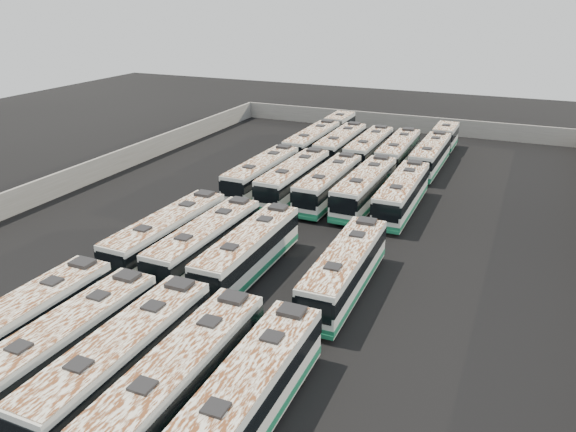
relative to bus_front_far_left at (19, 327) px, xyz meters
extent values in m
plane|color=black|center=(5.86, 21.18, -1.65)|extent=(140.00, 140.00, 0.00)
cube|color=slate|center=(5.86, 57.48, -0.55)|extent=(45.20, 0.30, 2.20)
cube|color=slate|center=(-16.44, 21.18, -0.55)|extent=(0.30, 73.20, 2.20)
cube|color=silver|center=(0.00, 0.00, -0.02)|extent=(2.42, 11.36, 2.60)
cube|color=#1A6A49|center=(0.00, 0.00, -0.97)|extent=(2.47, 11.41, 0.40)
cube|color=black|center=(0.00, 0.00, 0.41)|extent=(2.48, 11.42, 0.87)
cube|color=silver|center=(0.00, 0.00, 1.31)|extent=(2.37, 11.13, 0.07)
cube|color=black|center=(0.01, 2.49, 1.41)|extent=(0.90, 0.90, 0.13)
cube|color=black|center=(0.02, 4.76, 1.45)|extent=(1.23, 1.05, 0.25)
cylinder|color=black|center=(-0.99, 3.63, -1.18)|extent=(0.27, 0.95, 0.95)
cylinder|color=black|center=(1.03, 3.62, -1.18)|extent=(0.27, 0.95, 0.95)
cube|color=silver|center=(3.21, -0.12, -0.04)|extent=(2.58, 11.22, 2.56)
cube|color=#1A6A49|center=(3.21, -0.12, -0.98)|extent=(2.63, 11.27, 0.39)
cube|color=black|center=(3.21, -0.12, 0.38)|extent=(2.64, 11.28, 0.86)
cube|color=silver|center=(3.21, -0.12, 1.27)|extent=(2.53, 11.00, 0.07)
cube|color=black|center=(3.16, -2.58, 1.36)|extent=(0.90, 0.90, 0.13)
cube|color=black|center=(3.27, 2.34, 1.36)|extent=(0.90, 0.90, 0.13)
cube|color=black|center=(3.32, 4.57, 1.41)|extent=(1.23, 1.05, 0.24)
cylinder|color=black|center=(4.13, -3.72, -1.18)|extent=(0.28, 0.94, 0.93)
cylinder|color=black|center=(2.30, 3.48, -1.18)|extent=(0.28, 0.94, 0.93)
cylinder|color=black|center=(4.29, 3.43, -1.18)|extent=(0.28, 0.94, 0.93)
cube|color=silver|center=(6.57, -0.06, 0.01)|extent=(2.40, 11.54, 2.64)
cube|color=#1A6A49|center=(6.57, -0.06, -0.96)|extent=(2.45, 11.59, 0.40)
cube|color=black|center=(6.57, -0.06, 0.45)|extent=(2.46, 11.60, 0.88)
cube|color=silver|center=(6.57, -0.06, 1.36)|extent=(2.36, 11.31, 0.07)
cube|color=black|center=(6.56, -2.60, 1.46)|extent=(0.91, 0.91, 0.13)
cube|color=black|center=(6.57, 2.47, 1.46)|extent=(0.91, 0.91, 0.13)
cube|color=black|center=(6.57, 4.78, 1.51)|extent=(1.25, 1.06, 0.25)
cylinder|color=black|center=(5.54, -3.76, -1.17)|extent=(0.27, 0.96, 0.96)
cylinder|color=black|center=(5.54, 3.63, -1.17)|extent=(0.27, 0.96, 0.96)
cylinder|color=black|center=(7.59, 3.63, -1.17)|extent=(0.27, 0.96, 0.96)
cube|color=silver|center=(9.79, -0.09, 0.00)|extent=(2.40, 11.45, 2.62)
cube|color=#1A6A49|center=(9.79, -0.09, -0.96)|extent=(2.45, 11.50, 0.40)
cube|color=black|center=(9.79, -0.09, 0.43)|extent=(2.46, 11.51, 0.88)
cube|color=silver|center=(9.79, -0.09, 1.34)|extent=(2.35, 11.22, 0.07)
cube|color=black|center=(9.79, -2.61, 1.43)|extent=(0.91, 0.91, 0.13)
cube|color=black|center=(9.79, 2.43, 1.43)|extent=(0.91, 0.91, 0.13)
cube|color=black|center=(9.79, 4.72, 1.48)|extent=(1.24, 1.05, 0.25)
cylinder|color=black|center=(8.77, 3.57, -1.17)|extent=(0.27, 0.95, 0.95)
cylinder|color=black|center=(10.81, 3.57, -1.17)|extent=(0.27, 0.95, 0.95)
cube|color=silver|center=(13.03, -0.03, -0.01)|extent=(2.48, 11.43, 2.61)
cube|color=#1A6A49|center=(13.03, -0.03, -0.96)|extent=(2.53, 11.48, 0.40)
cube|color=black|center=(13.03, -0.03, 0.42)|extent=(2.54, 11.49, 0.87)
cube|color=silver|center=(13.03, -0.03, 1.33)|extent=(2.43, 11.20, 0.07)
cube|color=black|center=(13.05, -2.54, 1.42)|extent=(0.91, 0.91, 0.13)
cube|color=black|center=(13.00, 2.48, 1.42)|extent=(0.91, 0.91, 0.13)
cube|color=black|center=(12.98, 4.76, 1.47)|extent=(1.25, 1.06, 0.25)
cylinder|color=black|center=(11.97, 3.61, -1.17)|extent=(0.28, 0.95, 0.95)
cylinder|color=black|center=(14.01, 3.63, -1.17)|extent=(0.28, 0.95, 0.95)
cube|color=silver|center=(0.09, 12.77, 0.00)|extent=(2.67, 11.50, 2.62)
cube|color=#1A6A49|center=(0.09, 12.77, -0.96)|extent=(2.72, 11.55, 0.40)
cube|color=black|center=(0.09, 12.77, 0.43)|extent=(2.73, 11.56, 0.88)
cube|color=black|center=(-0.05, 7.03, 0.31)|extent=(2.10, 0.11, 1.38)
cube|color=#1A6A49|center=(-0.05, 7.03, -1.15)|extent=(2.39, 0.16, 0.27)
cube|color=silver|center=(0.09, 12.77, 1.34)|extent=(2.61, 11.27, 0.07)
cube|color=black|center=(0.03, 10.25, 1.43)|extent=(0.93, 0.93, 0.13)
cube|color=black|center=(0.15, 15.29, 1.43)|extent=(0.93, 0.93, 0.13)
cube|color=black|center=(0.21, 17.58, 1.48)|extent=(1.27, 1.08, 0.25)
cylinder|color=black|center=(-1.02, 9.13, -1.17)|extent=(0.29, 0.96, 0.95)
cylinder|color=black|center=(1.02, 9.08, -1.17)|extent=(0.29, 0.96, 0.95)
cylinder|color=black|center=(-0.84, 16.46, -1.17)|extent=(0.29, 0.96, 0.95)
cylinder|color=black|center=(1.20, 16.41, -1.17)|extent=(0.29, 0.96, 0.95)
cube|color=silver|center=(3.23, 12.69, -0.03)|extent=(2.47, 11.29, 2.58)
cube|color=#1A6A49|center=(3.23, 12.69, -0.97)|extent=(2.52, 11.34, 0.39)
cube|color=black|center=(3.23, 12.69, 0.40)|extent=(2.53, 11.35, 0.86)
cube|color=black|center=(3.16, 7.04, 0.28)|extent=(2.07, 0.08, 1.36)
cube|color=#1A6A49|center=(3.16, 7.04, -1.16)|extent=(2.35, 0.13, 0.26)
cube|color=silver|center=(3.23, 12.69, 1.29)|extent=(2.42, 11.07, 0.07)
cube|color=black|center=(3.20, 10.21, 1.38)|extent=(0.90, 0.90, 0.13)
cube|color=black|center=(3.25, 15.17, 1.38)|extent=(0.90, 0.90, 0.13)
cube|color=black|center=(3.28, 17.42, 1.43)|extent=(1.23, 1.05, 0.24)
cylinder|color=black|center=(2.18, 9.10, -1.18)|extent=(0.27, 0.94, 0.94)
cylinder|color=black|center=(4.19, 9.08, -1.18)|extent=(0.27, 0.94, 0.94)
cylinder|color=black|center=(2.26, 16.31, -1.18)|extent=(0.27, 0.94, 0.94)
cylinder|color=black|center=(4.27, 16.29, -1.18)|extent=(0.27, 0.94, 0.94)
cube|color=silver|center=(6.52, 12.63, -0.04)|extent=(2.38, 11.20, 2.56)
cube|color=#1A6A49|center=(6.52, 12.63, -0.98)|extent=(2.44, 11.25, 0.39)
cube|color=black|center=(6.52, 12.63, 0.38)|extent=(2.45, 11.26, 0.86)
cube|color=black|center=(6.55, 7.02, 0.26)|extent=(2.05, 0.07, 1.35)
cube|color=#1A6A49|center=(6.55, 7.02, -1.16)|extent=(2.33, 0.11, 0.26)
cube|color=silver|center=(6.52, 12.63, 1.27)|extent=(2.34, 10.97, 0.07)
cube|color=black|center=(6.53, 10.17, 1.36)|extent=(0.89, 0.89, 0.13)
cube|color=black|center=(6.51, 15.09, 1.36)|extent=(0.89, 0.89, 0.13)
cube|color=black|center=(6.50, 17.33, 1.41)|extent=(1.22, 1.03, 0.24)
cylinder|color=black|center=(5.54, 9.05, -1.18)|extent=(0.27, 0.93, 0.93)
cylinder|color=black|center=(7.54, 9.05, -1.18)|extent=(0.27, 0.93, 0.93)
cylinder|color=black|center=(5.51, 16.20, -1.18)|extent=(0.27, 0.93, 0.93)
cylinder|color=black|center=(7.50, 16.21, -1.18)|extent=(0.27, 0.93, 0.93)
cube|color=silver|center=(13.11, 12.67, -0.04)|extent=(2.51, 11.21, 2.56)
cube|color=#1A6A49|center=(13.11, 12.67, -0.98)|extent=(2.56, 11.27, 0.39)
cube|color=black|center=(13.11, 12.67, 0.38)|extent=(2.57, 11.28, 0.86)
cube|color=black|center=(13.20, 7.06, 0.26)|extent=(2.05, 0.09, 1.35)
cube|color=#1A6A49|center=(13.20, 7.06, -1.16)|extent=(2.33, 0.14, 0.26)
cube|color=silver|center=(13.11, 12.67, 1.27)|extent=(2.46, 10.99, 0.07)
cube|color=black|center=(13.15, 10.21, 1.36)|extent=(0.90, 0.90, 0.13)
cube|color=black|center=(13.07, 15.13, 1.36)|extent=(0.90, 0.90, 0.13)
cube|color=black|center=(13.04, 17.37, 1.41)|extent=(1.23, 1.04, 0.24)
cylinder|color=black|center=(12.17, 9.08, -1.18)|extent=(0.28, 0.94, 0.93)
cylinder|color=black|center=(14.17, 9.11, -1.18)|extent=(0.28, 0.94, 0.93)
cylinder|color=black|center=(12.06, 16.23, -1.18)|extent=(0.28, 0.94, 0.93)
cylinder|color=black|center=(14.05, 16.26, -1.18)|extent=(0.28, 0.94, 0.93)
cube|color=silver|center=(-0.02, 27.97, -0.01)|extent=(2.51, 11.44, 2.61)
cube|color=#1A6A49|center=(-0.02, 27.97, -0.96)|extent=(2.56, 11.49, 0.40)
cube|color=black|center=(-0.02, 27.97, 0.42)|extent=(2.57, 11.50, 0.87)
cube|color=black|center=(-0.09, 22.24, 0.30)|extent=(2.09, 0.08, 1.38)
cube|color=#1A6A49|center=(-0.09, 22.24, -1.15)|extent=(2.38, 0.13, 0.27)
cube|color=silver|center=(-0.02, 27.97, 1.33)|extent=(2.46, 11.21, 0.07)
cube|color=black|center=(-0.05, 25.46, 1.42)|extent=(0.91, 0.91, 0.13)
cube|color=black|center=(0.01, 30.48, 1.42)|extent=(0.91, 0.91, 0.13)
cube|color=black|center=(0.04, 32.76, 1.47)|extent=(1.25, 1.06, 0.25)
cylinder|color=black|center=(-1.08, 24.33, -1.17)|extent=(0.28, 0.95, 0.95)
cylinder|color=black|center=(0.95, 24.31, -1.17)|extent=(0.28, 0.95, 0.95)
cylinder|color=black|center=(-1.00, 31.63, -1.17)|extent=(0.28, 0.95, 0.95)
cylinder|color=black|center=(1.04, 31.61, -1.17)|extent=(0.28, 0.95, 0.95)
cube|color=silver|center=(3.27, 27.81, 0.01)|extent=(2.53, 11.57, 2.64)
cube|color=#1A6A49|center=(3.27, 27.81, -0.96)|extent=(2.58, 11.62, 0.40)
cube|color=black|center=(3.27, 27.81, 0.45)|extent=(2.59, 11.63, 0.88)
cube|color=black|center=(3.20, 22.02, 0.32)|extent=(2.12, 0.08, 1.39)
cube|color=#1A6A49|center=(3.20, 22.02, -1.15)|extent=(2.41, 0.13, 0.27)
cube|color=silver|center=(3.27, 27.81, 1.36)|extent=(2.48, 11.33, 0.07)
cube|color=black|center=(3.24, 25.28, 1.46)|extent=(0.92, 0.92, 0.13)
cube|color=black|center=(3.29, 30.35, 1.46)|extent=(0.92, 0.92, 0.13)
cube|color=black|center=(3.32, 32.66, 1.51)|extent=(1.26, 1.07, 0.25)
cylinder|color=black|center=(2.20, 24.13, -1.17)|extent=(0.28, 0.96, 0.96)
cylinder|color=black|center=(4.26, 24.11, -1.17)|extent=(0.28, 0.96, 0.96)
cylinder|color=black|center=(2.28, 31.52, -1.17)|extent=(0.28, 0.96, 0.96)
cylinder|color=black|center=(4.34, 31.50, -1.17)|extent=(0.28, 0.96, 0.96)
cube|color=silver|center=(6.60, 27.82, -0.03)|extent=(2.49, 11.28, 2.58)
cube|color=#1A6A49|center=(6.60, 27.82, -0.97)|extent=(2.54, 11.33, 0.39)
cube|color=black|center=(6.60, 27.82, 0.40)|extent=(2.55, 11.34, 0.86)
cube|color=black|center=(6.52, 22.17, 0.27)|extent=(2.06, 0.09, 1.36)
cube|color=#1A6A49|center=(6.52, 22.17, -1.16)|extent=(2.35, 0.13, 0.26)
cube|color=silver|center=(6.60, 27.82, 1.29)|extent=(2.44, 11.06, 0.07)
cube|color=black|center=(6.57, 25.34, 1.38)|extent=(0.90, 0.90, 0.13)
cube|color=black|center=(6.63, 30.30, 1.38)|extent=(0.90, 0.90, 0.13)
cube|color=black|center=(6.66, 32.55, 1.43)|extent=(1.23, 1.05, 0.24)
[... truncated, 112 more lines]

